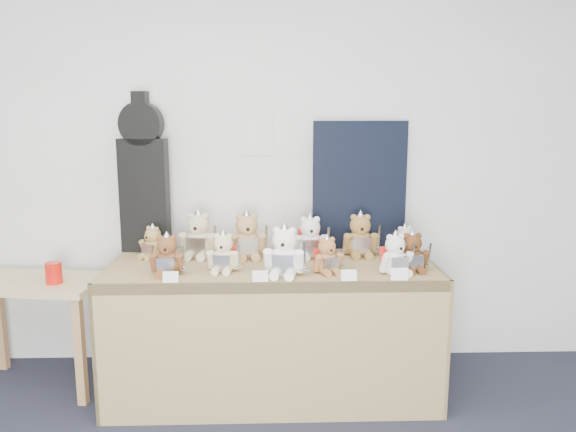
{
  "coord_description": "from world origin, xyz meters",
  "views": [
    {
      "loc": [
        0.43,
        -1.2,
        1.67
      ],
      "look_at": [
        0.53,
        1.92,
        1.1
      ],
      "focal_mm": 35.0,
      "sensor_mm": 36.0,
      "label": 1
    }
  ],
  "objects_px": {
    "red_cup": "(54,273)",
    "teddy_back_left": "(199,237)",
    "teddy_front_right": "(327,257)",
    "teddy_back_centre_right": "(310,239)",
    "teddy_back_right": "(360,237)",
    "side_table": "(35,299)",
    "teddy_front_far_right": "(395,256)",
    "teddy_front_left": "(223,254)",
    "teddy_back_far_left": "(153,244)",
    "display_table": "(273,295)",
    "teddy_front_far_left": "(167,257)",
    "teddy_front_end": "(412,254)",
    "teddy_front_centre": "(284,253)",
    "guitar_case": "(144,175)",
    "teddy_back_end": "(405,243)",
    "teddy_back_centre_left": "(247,237)"
  },
  "relations": [
    {
      "from": "teddy_back_centre_left",
      "to": "teddy_back_end",
      "type": "relative_size",
      "value": 1.38
    },
    {
      "from": "teddy_front_right",
      "to": "teddy_back_left",
      "type": "relative_size",
      "value": 0.73
    },
    {
      "from": "teddy_front_right",
      "to": "display_table",
      "type": "bearing_deg",
      "value": 135.8
    },
    {
      "from": "guitar_case",
      "to": "teddy_back_centre_right",
      "type": "xyz_separation_m",
      "value": [
        1.04,
        -0.18,
        -0.38
      ]
    },
    {
      "from": "display_table",
      "to": "teddy_back_centre_right",
      "type": "xyz_separation_m",
      "value": [
        0.23,
        0.21,
        0.29
      ]
    },
    {
      "from": "teddy_front_left",
      "to": "teddy_back_left",
      "type": "distance_m",
      "value": 0.37
    },
    {
      "from": "guitar_case",
      "to": "red_cup",
      "type": "xyz_separation_m",
      "value": [
        -0.48,
        -0.31,
        -0.54
      ]
    },
    {
      "from": "teddy_front_end",
      "to": "teddy_back_left",
      "type": "height_order",
      "value": "teddy_back_left"
    },
    {
      "from": "side_table",
      "to": "guitar_case",
      "type": "relative_size",
      "value": 0.88
    },
    {
      "from": "teddy_front_centre",
      "to": "teddy_back_left",
      "type": "distance_m",
      "value": 0.66
    },
    {
      "from": "teddy_front_left",
      "to": "teddy_back_left",
      "type": "xyz_separation_m",
      "value": [
        -0.18,
        0.33,
        0.03
      ]
    },
    {
      "from": "teddy_front_centre",
      "to": "teddy_front_far_right",
      "type": "height_order",
      "value": "teddy_front_centre"
    },
    {
      "from": "teddy_front_far_left",
      "to": "teddy_front_centre",
      "type": "height_order",
      "value": "teddy_front_centre"
    },
    {
      "from": "red_cup",
      "to": "teddy_front_end",
      "type": "bearing_deg",
      "value": -5.54
    },
    {
      "from": "teddy_front_centre",
      "to": "teddy_back_left",
      "type": "bearing_deg",
      "value": 150.88
    },
    {
      "from": "teddy_front_left",
      "to": "teddy_back_far_left",
      "type": "height_order",
      "value": "teddy_front_left"
    },
    {
      "from": "teddy_back_centre_left",
      "to": "teddy_front_far_left",
      "type": "bearing_deg",
      "value": -146.61
    },
    {
      "from": "guitar_case",
      "to": "teddy_front_end",
      "type": "xyz_separation_m",
      "value": [
        1.59,
        -0.51,
        -0.39
      ]
    },
    {
      "from": "side_table",
      "to": "teddy_back_centre_right",
      "type": "distance_m",
      "value": 1.72
    },
    {
      "from": "teddy_front_far_left",
      "to": "teddy_front_left",
      "type": "height_order",
      "value": "teddy_front_far_left"
    },
    {
      "from": "teddy_front_centre",
      "to": "teddy_back_far_left",
      "type": "height_order",
      "value": "teddy_front_centre"
    },
    {
      "from": "display_table",
      "to": "teddy_back_right",
      "type": "bearing_deg",
      "value": 23.04
    },
    {
      "from": "teddy_back_left",
      "to": "teddy_back_centre_left",
      "type": "distance_m",
      "value": 0.3
    },
    {
      "from": "side_table",
      "to": "teddy_front_left",
      "type": "relative_size",
      "value": 3.52
    },
    {
      "from": "teddy_back_right",
      "to": "side_table",
      "type": "bearing_deg",
      "value": -178.31
    },
    {
      "from": "display_table",
      "to": "teddy_back_left",
      "type": "bearing_deg",
      "value": 152.38
    },
    {
      "from": "teddy_front_far_left",
      "to": "teddy_back_left",
      "type": "distance_m",
      "value": 0.4
    },
    {
      "from": "teddy_back_left",
      "to": "teddy_back_right",
      "type": "relative_size",
      "value": 1.06
    },
    {
      "from": "teddy_front_left",
      "to": "teddy_front_far_left",
      "type": "bearing_deg",
      "value": -162.71
    },
    {
      "from": "teddy_front_left",
      "to": "teddy_front_far_right",
      "type": "height_order",
      "value": "teddy_front_far_right"
    },
    {
      "from": "teddy_back_centre_right",
      "to": "teddy_back_right",
      "type": "xyz_separation_m",
      "value": [
        0.31,
        0.02,
        0.0
      ]
    },
    {
      "from": "display_table",
      "to": "teddy_back_far_left",
      "type": "distance_m",
      "value": 0.8
    },
    {
      "from": "teddy_front_far_left",
      "to": "teddy_back_right",
      "type": "bearing_deg",
      "value": 18.93
    },
    {
      "from": "side_table",
      "to": "teddy_front_end",
      "type": "bearing_deg",
      "value": 1.39
    },
    {
      "from": "teddy_front_far_left",
      "to": "teddy_front_centre",
      "type": "distance_m",
      "value": 0.64
    },
    {
      "from": "teddy_front_far_right",
      "to": "teddy_back_right",
      "type": "xyz_separation_m",
      "value": [
        -0.13,
        0.4,
        0.02
      ]
    },
    {
      "from": "teddy_front_centre",
      "to": "teddy_back_right",
      "type": "height_order",
      "value": "teddy_front_centre"
    },
    {
      "from": "teddy_front_end",
      "to": "teddy_back_centre_right",
      "type": "distance_m",
      "value": 0.64
    },
    {
      "from": "side_table",
      "to": "teddy_back_centre_left",
      "type": "relative_size",
      "value": 2.81
    },
    {
      "from": "red_cup",
      "to": "teddy_back_left",
      "type": "xyz_separation_m",
      "value": [
        0.84,
        0.15,
        0.18
      ]
    },
    {
      "from": "red_cup",
      "to": "teddy_back_centre_right",
      "type": "bearing_deg",
      "value": 4.71
    },
    {
      "from": "guitar_case",
      "to": "teddy_front_left",
      "type": "relative_size",
      "value": 4.02
    },
    {
      "from": "teddy_front_left",
      "to": "teddy_front_centre",
      "type": "height_order",
      "value": "teddy_front_centre"
    },
    {
      "from": "teddy_back_right",
      "to": "teddy_back_left",
      "type": "bearing_deg",
      "value": 179.65
    },
    {
      "from": "teddy_front_right",
      "to": "teddy_back_centre_right",
      "type": "xyz_separation_m",
      "value": [
        -0.07,
        0.35,
        0.02
      ]
    },
    {
      "from": "teddy_front_right",
      "to": "teddy_front_far_right",
      "type": "bearing_deg",
      "value": -24.18
    },
    {
      "from": "teddy_back_centre_right",
      "to": "teddy_back_far_left",
      "type": "xyz_separation_m",
      "value": [
        -0.96,
        0.0,
        -0.02
      ]
    },
    {
      "from": "teddy_front_right",
      "to": "teddy_front_far_left",
      "type": "bearing_deg",
      "value": 160.99
    },
    {
      "from": "teddy_back_left",
      "to": "teddy_back_end",
      "type": "relative_size",
      "value": 1.4
    },
    {
      "from": "teddy_front_left",
      "to": "teddy_back_far_left",
      "type": "bearing_deg",
      "value": 153.14
    }
  ]
}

